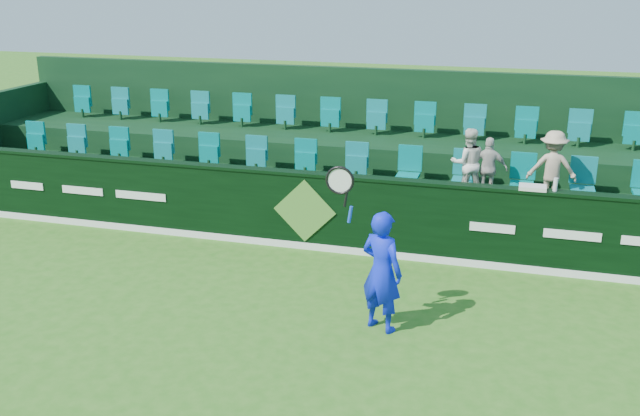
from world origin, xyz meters
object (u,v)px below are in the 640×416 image
(towel, at_px, (533,187))
(spectator_right, at_px, (552,168))
(tennis_player, at_px, (381,270))
(drinks_bottle, at_px, (555,185))
(spectator_left, at_px, (468,163))
(spectator_middle, at_px, (489,168))

(towel, bearing_deg, spectator_right, 74.47)
(tennis_player, xyz_separation_m, drinks_bottle, (2.18, 2.57, 0.61))
(tennis_player, distance_m, spectator_left, 3.81)
(spectator_left, distance_m, towel, 1.56)
(spectator_right, height_order, drinks_bottle, spectator_right)
(spectator_middle, height_order, spectator_right, spectator_right)
(drinks_bottle, bearing_deg, spectator_right, 90.93)
(spectator_middle, xyz_separation_m, spectator_right, (1.03, 0.00, 0.09))
(spectator_right, bearing_deg, towel, 72.63)
(tennis_player, xyz_separation_m, towel, (1.85, 2.57, 0.54))
(spectator_middle, bearing_deg, towel, 123.78)
(spectator_left, height_order, spectator_middle, spectator_left)
(spectator_middle, xyz_separation_m, towel, (0.72, -1.12, 0.04))
(tennis_player, xyz_separation_m, spectator_left, (0.77, 3.69, 0.57))
(drinks_bottle, bearing_deg, spectator_middle, 133.21)
(spectator_middle, bearing_deg, spectator_right, -179.04)
(drinks_bottle, bearing_deg, spectator_left, 141.53)
(towel, distance_m, drinks_bottle, 0.34)
(spectator_right, bearing_deg, tennis_player, 57.74)
(spectator_right, xyz_separation_m, drinks_bottle, (0.02, -1.12, 0.03))
(spectator_left, distance_m, spectator_right, 1.39)
(spectator_right, distance_m, drinks_bottle, 1.12)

